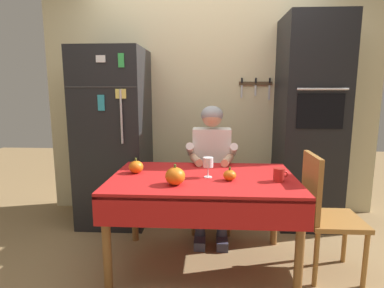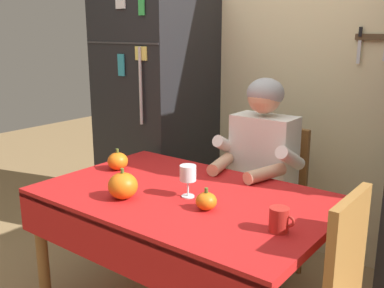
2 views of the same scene
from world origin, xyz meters
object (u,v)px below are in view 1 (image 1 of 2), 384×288
chair_behind_person (211,177)px  coffee_mug (279,175)px  chair_right_side (324,210)px  pumpkin_small (136,167)px  refrigerator (114,138)px  pumpkin_large (175,176)px  wall_oven (309,124)px  seated_person (212,160)px  dining_table (203,188)px  wine_glass (208,163)px  pumpkin_medium (230,175)px

chair_behind_person → coffee_mug: (0.48, -0.87, 0.28)m
chair_right_side → pumpkin_small: chair_right_side is taller
refrigerator → chair_behind_person: bearing=-5.1°
chair_right_side → refrigerator: bearing=153.8°
chair_behind_person → chair_right_side: same height
pumpkin_large → wall_oven: bearing=42.3°
chair_behind_person → seated_person: (-0.00, -0.19, 0.23)m
dining_table → wine_glass: size_ratio=9.08×
refrigerator → wine_glass: (0.99, -0.89, -0.05)m
wall_oven → chair_behind_person: 1.13m
dining_table → seated_person: size_ratio=1.12×
chair_right_side → pumpkin_small: (-1.43, 0.12, 0.28)m
seated_person → pumpkin_medium: (0.13, -0.68, 0.04)m
dining_table → pumpkin_medium: bearing=-22.5°
wall_oven → dining_table: (-1.05, -0.92, -0.39)m
wine_glass → pumpkin_large: (-0.23, -0.20, -0.05)m
wall_oven → wine_glass: 1.39m
dining_table → pumpkin_large: pumpkin_large is taller
seated_person → coffee_mug: size_ratio=11.81×
refrigerator → pumpkin_large: (0.76, -1.09, -0.10)m
wine_glass → pumpkin_small: wine_glass is taller
wall_oven → dining_table: 1.45m
refrigerator → wine_glass: 1.33m
chair_behind_person → chair_right_side: (0.83, -0.82, 0.00)m
pumpkin_medium → seated_person: bearing=100.6°
wall_oven → pumpkin_large: size_ratio=14.39×
chair_behind_person → pumpkin_medium: bearing=-81.6°
chair_behind_person → pumpkin_medium: (0.13, -0.87, 0.27)m
pumpkin_medium → coffee_mug: bearing=-0.2°
wall_oven → chair_behind_person: (-0.98, -0.13, -0.54)m
chair_behind_person → pumpkin_small: 0.97m
dining_table → pumpkin_medium: pumpkin_medium is taller
pumpkin_medium → wall_oven: bearing=49.6°
coffee_mug → pumpkin_large: bearing=-170.7°
pumpkin_large → pumpkin_medium: size_ratio=1.46×
seated_person → coffee_mug: (0.48, -0.69, 0.05)m
refrigerator → wine_glass: size_ratio=11.67×
dining_table → pumpkin_large: size_ratio=9.60×
wall_oven → chair_right_side: size_ratio=2.26×
dining_table → pumpkin_small: (-0.53, 0.09, 0.13)m
dining_table → chair_right_side: chair_right_side is taller
chair_right_side → wine_glass: chair_right_side is taller
pumpkin_small → pumpkin_large: bearing=-40.2°
seated_person → dining_table: bearing=-96.4°
seated_person → wine_glass: 0.62m
wall_oven → coffee_mug: (-0.50, -1.00, -0.26)m
coffee_mug → pumpkin_small: size_ratio=0.87×
pumpkin_large → seated_person: bearing=72.4°
chair_right_side → pumpkin_large: 1.14m
refrigerator → wall_oven: size_ratio=0.86×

